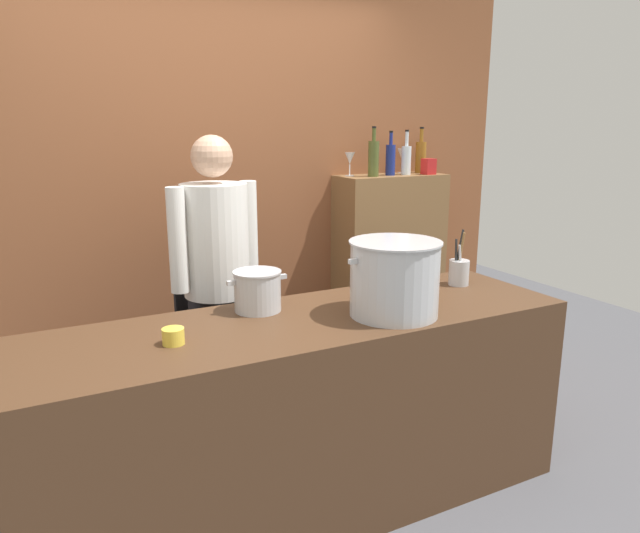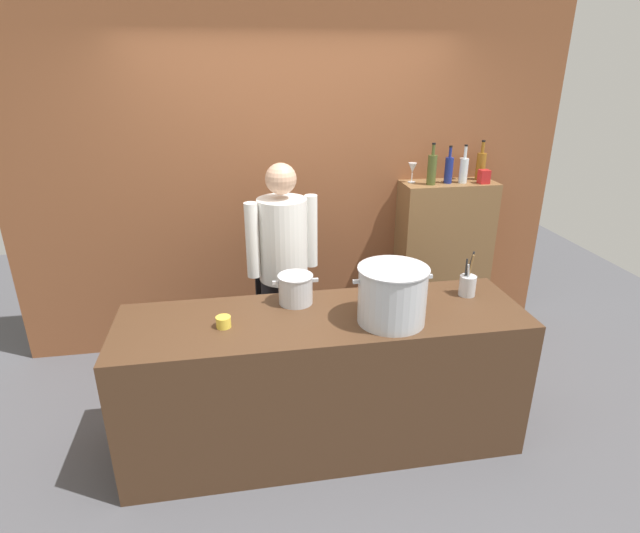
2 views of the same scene
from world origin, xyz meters
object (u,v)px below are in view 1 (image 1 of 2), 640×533
(wine_glass_short, at_px, (402,156))
(wine_glass_wide, at_px, (350,159))
(stockpot_small, at_px, (258,291))
(wine_bottle_amber, at_px, (421,156))
(stockpot_large, at_px, (395,278))
(wine_bottle_cobalt, at_px, (390,159))
(wine_bottle_clear, at_px, (406,159))
(utensil_crock, at_px, (459,271))
(chef, at_px, (216,271))
(butter_jar, at_px, (173,336))
(spice_tin_red, at_px, (429,166))
(wine_bottle_olive, at_px, (374,158))

(wine_glass_short, height_order, wine_glass_wide, wine_glass_short)
(stockpot_small, bearing_deg, wine_bottle_amber, 32.25)
(stockpot_large, relative_size, wine_bottle_cobalt, 1.55)
(wine_glass_short, bearing_deg, wine_glass_wide, -175.25)
(wine_bottle_clear, xyz_separation_m, wine_glass_wide, (-0.40, 0.08, 0.00))
(utensil_crock, bearing_deg, wine_bottle_cobalt, 75.55)
(chef, distance_m, wine_glass_wide, 1.32)
(butter_jar, xyz_separation_m, spice_tin_red, (2.06, 1.15, 0.50))
(wine_glass_short, distance_m, wine_glass_wide, 0.45)
(stockpot_large, bearing_deg, stockpot_small, 146.87)
(wine_bottle_cobalt, relative_size, wine_glass_short, 1.71)
(wine_bottle_cobalt, distance_m, spice_tin_red, 0.29)
(utensil_crock, bearing_deg, wine_bottle_olive, 83.42)
(wine_bottle_olive, relative_size, wine_glass_wide, 2.07)
(stockpot_large, relative_size, wine_bottle_olive, 1.41)
(stockpot_small, xyz_separation_m, butter_jar, (-0.44, -0.24, -0.06))
(chef, bearing_deg, wine_bottle_amber, 179.69)
(stockpot_large, distance_m, wine_bottle_amber, 1.84)
(wine_bottle_clear, bearing_deg, stockpot_large, -126.88)
(stockpot_large, height_order, wine_glass_wide, wine_glass_wide)
(stockpot_small, height_order, wine_bottle_cobalt, wine_bottle_cobalt)
(butter_jar, distance_m, wine_bottle_olive, 2.09)
(butter_jar, bearing_deg, wine_glass_short, 33.91)
(stockpot_large, xyz_separation_m, stockpot_small, (-0.50, 0.33, -0.07))
(wine_glass_wide, relative_size, spice_tin_red, 1.45)
(butter_jar, height_order, wine_bottle_cobalt, wine_bottle_cobalt)
(wine_bottle_cobalt, relative_size, spice_tin_red, 2.74)
(wine_bottle_cobalt, height_order, wine_bottle_clear, wine_bottle_clear)
(stockpot_small, height_order, wine_glass_wide, wine_glass_wide)
(stockpot_small, xyz_separation_m, wine_glass_wide, (1.08, 1.04, 0.49))
(utensil_crock, distance_m, wine_glass_wide, 1.23)
(chef, bearing_deg, wine_bottle_olive, -178.65)
(utensil_crock, distance_m, wine_bottle_cobalt, 1.20)
(wine_bottle_amber, xyz_separation_m, wine_bottle_cobalt, (-0.31, -0.07, -0.01))
(utensil_crock, relative_size, wine_bottle_clear, 0.96)
(wine_bottle_amber, bearing_deg, stockpot_small, -147.75)
(stockpot_small, height_order, wine_glass_short, wine_glass_short)
(stockpot_small, xyz_separation_m, wine_bottle_clear, (1.47, 0.96, 0.49))
(wine_bottle_clear, bearing_deg, chef, -163.87)
(wine_glass_short, bearing_deg, butter_jar, -146.09)
(wine_bottle_cobalt, relative_size, wine_bottle_olive, 0.91)
(wine_bottle_cobalt, distance_m, wine_glass_short, 0.20)
(chef, distance_m, wine_bottle_amber, 1.83)
(butter_jar, relative_size, spice_tin_red, 0.78)
(stockpot_large, bearing_deg, chef, 121.53)
(wine_bottle_cobalt, relative_size, wine_glass_wide, 1.88)
(stockpot_large, distance_m, butter_jar, 0.95)
(stockpot_small, distance_m, butter_jar, 0.50)
(stockpot_large, bearing_deg, wine_bottle_cobalt, 56.93)
(wine_glass_wide, xyz_separation_m, spice_tin_red, (0.55, -0.13, -0.06))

